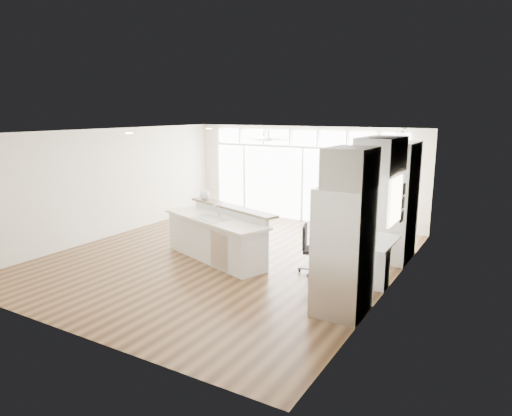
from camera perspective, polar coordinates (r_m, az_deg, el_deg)
The scene contains 24 objects.
floor at distance 10.00m, azimuth -3.75°, elevation -6.21°, with size 7.00×8.00×0.02m, color #422814.
ceiling at distance 9.51m, azimuth -3.97°, elevation 9.49°, with size 7.00×8.00×0.02m, color silver.
wall_back at distance 13.12m, azimuth 6.02°, elevation 4.23°, with size 7.00×0.04×2.70m, color #EDE6CD.
wall_front at distance 6.83m, azimuth -23.10°, elevation -3.97°, with size 7.00×0.04×2.70m, color #EDE6CD.
wall_left at distance 11.96m, azimuth -17.89°, elevation 2.96°, with size 0.04×8.00×2.70m, color #EDE6CD.
wall_right at distance 8.26m, azimuth 16.68°, elevation -0.84°, with size 0.04×8.00×2.70m, color #EDE6CD.
glass_wall at distance 13.11m, azimuth 5.88°, elevation 2.91°, with size 5.80×0.06×2.08m, color white.
transom_row at distance 12.97m, azimuth 6.01°, elevation 8.72°, with size 5.90×0.06×0.40m, color white.
desk_window at distance 8.51m, azimuth 16.99°, elevation 0.89°, with size 0.04×0.85×0.85m, color white.
ceiling_fan at distance 12.17m, azimuth 1.60°, elevation 9.03°, with size 1.16×1.16×0.32m, color white.
recessed_lights at distance 9.68m, azimuth -3.29°, elevation 9.42°, with size 3.40×3.00×0.02m, color beige.
oven_cabinet at distance 10.07m, azimuth 17.31°, elevation 0.80°, with size 0.64×1.20×2.50m, color white.
desk_nook at distance 8.88m, azimuth 14.45°, elevation -6.32°, with size 0.72×1.30×0.76m, color white.
upper_cabinets at distance 8.47m, azimuth 15.41°, elevation 6.40°, with size 0.64×1.30×0.64m, color white.
refrigerator at distance 7.20m, azimuth 10.87°, elevation -5.31°, with size 0.76×0.90×2.00m, color silver.
fridge_cabinet at distance 6.91m, azimuth 11.76°, elevation 4.97°, with size 0.64×0.90×0.60m, color white.
framed_photos at distance 9.14m, azimuth 17.85°, elevation 0.61°, with size 0.06×0.22×0.80m, color black.
kitchen_island at distance 9.73m, azimuth -5.15°, elevation -3.29°, with size 2.79×1.05×1.11m, color white.
rug at distance 9.76m, azimuth 13.42°, elevation -6.90°, with size 0.81×0.58×0.01m, color #372711.
office_chair at distance 8.96m, azimuth 7.42°, elevation -5.21°, with size 0.50×0.46×0.95m, color black.
fishbowl at distance 10.57m, azimuth -6.41°, elevation 1.65°, with size 0.23×0.23×0.23m, color silver.
monitor at distance 8.74m, azimuth 14.14°, elevation -2.73°, with size 0.07×0.44×0.37m, color black.
keyboard at distance 8.84m, azimuth 13.02°, elevation -3.71°, with size 0.12×0.32×0.02m, color silver.
potted_plant at distance 9.91m, azimuth 17.80°, elevation 8.56°, with size 0.26×0.29×0.23m, color #235324.
Camera 1 is at (5.35, -7.85, 3.12)m, focal length 32.00 mm.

